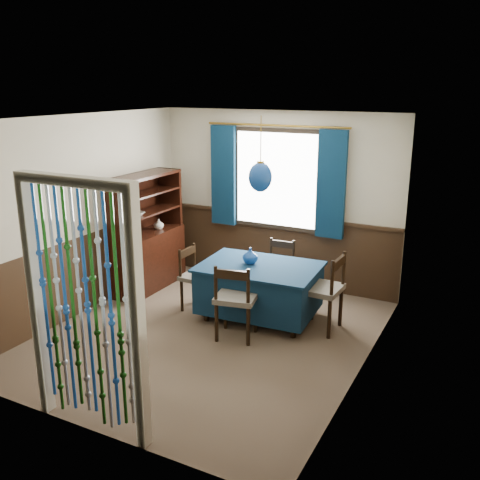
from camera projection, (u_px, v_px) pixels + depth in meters
The scene contains 22 objects.
floor at pixel (208, 335), 6.28m from camera, with size 4.00×4.00×0.00m, color brown.
ceiling at pixel (204, 118), 5.58m from camera, with size 4.00×4.00×0.00m, color silver.
wall_back at pixel (277, 200), 7.64m from camera, with size 3.60×3.60×0.00m, color beige.
wall_front at pixel (77, 293), 4.22m from camera, with size 3.60×3.60×0.00m, color beige.
wall_left at pixel (83, 216), 6.72m from camera, with size 4.00×4.00×0.00m, color beige.
wall_right at pixel (367, 256), 5.14m from camera, with size 4.00×4.00×0.00m, color beige.
wainscot_back at pixel (276, 250), 7.84m from camera, with size 3.60×3.60×0.00m, color #332113.
wainscot_front at pixel (86, 377), 4.45m from camera, with size 3.60×3.60×0.00m, color #332113.
wainscot_left at pixel (89, 272), 6.92m from camera, with size 4.00×4.00×0.00m, color #332113.
wainscot_right at pixel (361, 327), 5.36m from camera, with size 4.00×4.00×0.00m, color #332113.
window at pixel (276, 179), 7.51m from camera, with size 1.32×0.12×1.42m, color black.
doorway at pixel (85, 314), 4.33m from camera, with size 1.16×0.12×2.18m, color silver, non-canonical shape.
dining_table at pixel (259, 287), 6.65m from camera, with size 1.51×1.09×0.69m.
chair_near at pixel (236, 299), 6.09m from camera, with size 0.53×0.52×0.92m.
chair_far at pixel (279, 268), 7.25m from camera, with size 0.42×0.41×0.81m.
chair_left at pixel (197, 276), 6.92m from camera, with size 0.40×0.42×0.83m.
chair_right at pixel (324, 290), 6.31m from camera, with size 0.47×0.49×0.95m.
sideboard at pixel (147, 249), 7.62m from camera, with size 0.44×1.26×1.65m.
pendant_lamp at pixel (260, 177), 6.26m from camera, with size 0.28×0.28×0.88m.
vase_table at pixel (250, 256), 6.62m from camera, with size 0.18×0.18×0.18m, color navy.
bowl_shelf at pixel (136, 214), 7.20m from camera, with size 0.23×0.23×0.06m, color beige.
vase_sideboard at pixel (159, 223), 7.69m from camera, with size 0.16×0.16×0.17m, color beige.
Camera 1 is at (2.94, -4.91, 2.84)m, focal length 40.00 mm.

